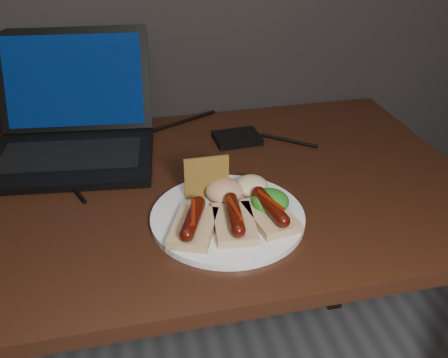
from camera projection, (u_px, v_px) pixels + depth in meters
name	position (u px, v px, depth m)	size (l,w,h in m)	color
desk	(135.00, 228.00, 1.04)	(1.40, 0.70, 0.75)	#36170D
laptop	(72.00, 129.00, 1.13)	(0.39, 0.38, 0.25)	black
hard_drive	(237.00, 138.00, 1.19)	(0.11, 0.08, 0.02)	black
desk_cables	(112.00, 158.00, 1.11)	(0.90, 0.39, 0.01)	black
plate	(228.00, 217.00, 0.92)	(0.28, 0.28, 0.01)	silver
bread_sausage_left	(193.00, 223.00, 0.86)	(0.11, 0.13, 0.04)	#E0B583
bread_sausage_center	(234.00, 220.00, 0.87)	(0.08, 0.12, 0.04)	#E0B583
bread_sausage_right	(270.00, 212.00, 0.89)	(0.09, 0.13, 0.04)	#E0B583
crispbread	(207.00, 177.00, 0.94)	(0.09, 0.01, 0.09)	#AB832F
salad_greens	(270.00, 201.00, 0.91)	(0.07, 0.07, 0.04)	#156213
salsa_mound	(224.00, 191.00, 0.94)	(0.07, 0.07, 0.04)	#A31810
coleslaw_mound	(251.00, 186.00, 0.96)	(0.06, 0.06, 0.04)	beige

